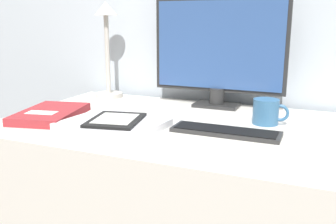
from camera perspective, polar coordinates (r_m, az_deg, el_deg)
The scene contains 8 objects.
desk at distance 1.37m, azimuth 3.10°, elevation -16.20°, with size 1.26×0.72×0.71m.
monitor at distance 1.46m, azimuth 7.71°, elevation 9.25°, with size 0.52×0.11×0.42m.
keyboard at distance 1.14m, azimuth 8.75°, elevation -2.94°, with size 0.33×0.10×0.01m.
laptop at distance 1.19m, azimuth -8.36°, elevation -1.92°, with size 0.33×0.27×0.02m.
ereader at distance 1.18m, azimuth -8.00°, elevation -1.20°, with size 0.19×0.21×0.01m.
desk_lamp at distance 1.65m, azimuth -9.29°, elevation 10.59°, with size 0.12×0.12×0.41m.
notebook at distance 1.37m, azimuth -17.48°, elevation -0.26°, with size 0.24×0.31×0.03m.
coffee_mug at distance 1.27m, azimuth 14.78°, elevation 0.05°, with size 0.12×0.08×0.08m.
Camera 1 is at (0.40, -0.97, 1.04)m, focal length 40.00 mm.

